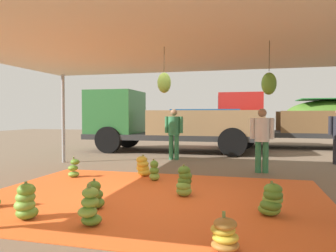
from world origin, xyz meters
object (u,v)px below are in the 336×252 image
(banana_bunch_3, at_px, (184,182))
(banana_bunch_4, at_px, (74,169))
(banana_bunch_5, at_px, (272,200))
(banana_bunch_6, at_px, (225,235))
(cargo_truck_far, at_px, (294,118))
(worker_2, at_px, (174,130))
(banana_bunch_2, at_px, (95,196))
(banana_bunch_7, at_px, (143,167))
(cargo_truck_main, at_px, (165,122))
(banana_bunch_0, at_px, (90,208))
(banana_bunch_1, at_px, (154,171))
(worker_0, at_px, (262,135))
(banana_bunch_8, at_px, (26,202))

(banana_bunch_3, xyz_separation_m, banana_bunch_4, (-2.79, 1.04, -0.06))
(banana_bunch_5, relative_size, banana_bunch_6, 1.17)
(banana_bunch_5, xyz_separation_m, banana_bunch_6, (-0.55, -1.36, -0.05))
(banana_bunch_5, bearing_deg, cargo_truck_far, 81.23)
(worker_2, bearing_deg, banana_bunch_6, -72.26)
(banana_bunch_2, height_order, banana_bunch_7, banana_bunch_7)
(banana_bunch_4, xyz_separation_m, worker_2, (1.54, 3.44, 0.75))
(banana_bunch_6, relative_size, cargo_truck_main, 0.06)
(banana_bunch_0, bearing_deg, banana_bunch_4, 124.12)
(banana_bunch_7, bearing_deg, cargo_truck_main, 99.44)
(banana_bunch_3, height_order, cargo_truck_far, cargo_truck_far)
(banana_bunch_6, height_order, cargo_truck_far, cargo_truck_far)
(banana_bunch_1, relative_size, banana_bunch_2, 1.04)
(banana_bunch_3, height_order, banana_bunch_4, banana_bunch_3)
(banana_bunch_2, distance_m, banana_bunch_3, 1.59)
(banana_bunch_0, relative_size, worker_0, 0.34)
(banana_bunch_0, xyz_separation_m, banana_bunch_3, (0.87, 1.80, 0.02))
(banana_bunch_5, relative_size, cargo_truck_far, 0.07)
(banana_bunch_0, distance_m, cargo_truck_main, 8.64)
(banana_bunch_3, relative_size, banana_bunch_7, 1.11)
(cargo_truck_far, bearing_deg, banana_bunch_0, -108.97)
(banana_bunch_4, relative_size, banana_bunch_8, 0.90)
(worker_0, relative_size, worker_2, 0.98)
(banana_bunch_3, xyz_separation_m, banana_bunch_5, (1.42, -0.77, -0.03))
(banana_bunch_7, distance_m, cargo_truck_main, 5.30)
(worker_2, bearing_deg, cargo_truck_main, 112.06)
(banana_bunch_3, bearing_deg, banana_bunch_5, -28.62)
(worker_2, bearing_deg, banana_bunch_3, -74.40)
(banana_bunch_7, relative_size, cargo_truck_far, 0.07)
(cargo_truck_main, bearing_deg, banana_bunch_4, -96.46)
(banana_bunch_5, xyz_separation_m, worker_2, (-2.67, 5.25, 0.72))
(banana_bunch_0, xyz_separation_m, banana_bunch_6, (1.74, -0.34, -0.06))
(banana_bunch_5, distance_m, banana_bunch_6, 1.47)
(cargo_truck_far, bearing_deg, banana_bunch_8, -113.36)
(banana_bunch_4, height_order, banana_bunch_6, banana_bunch_4)
(banana_bunch_5, height_order, worker_0, worker_0)
(banana_bunch_0, bearing_deg, banana_bunch_3, 64.12)
(banana_bunch_7, distance_m, worker_2, 3.00)
(banana_bunch_1, distance_m, banana_bunch_4, 1.90)
(banana_bunch_4, xyz_separation_m, worker_0, (4.19, 1.70, 0.73))
(banana_bunch_7, height_order, worker_0, worker_0)
(banana_bunch_1, distance_m, banana_bunch_7, 0.60)
(banana_bunch_0, bearing_deg, worker_0, 63.36)
(banana_bunch_2, bearing_deg, cargo_truck_far, 68.41)
(banana_bunch_6, height_order, worker_0, worker_0)
(banana_bunch_0, height_order, banana_bunch_8, banana_bunch_0)
(banana_bunch_2, bearing_deg, worker_2, 90.82)
(banana_bunch_4, xyz_separation_m, banana_bunch_6, (3.66, -3.17, -0.02))
(banana_bunch_2, bearing_deg, banana_bunch_7, 92.73)
(banana_bunch_0, bearing_deg, banana_bunch_2, 112.43)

